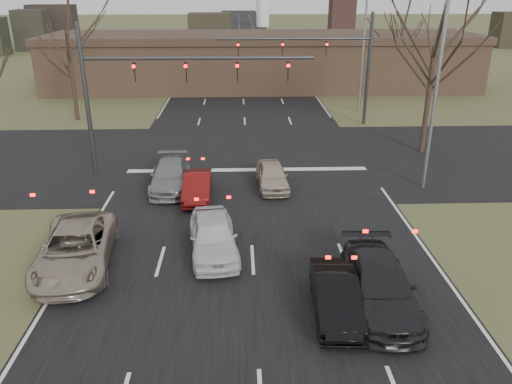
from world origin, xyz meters
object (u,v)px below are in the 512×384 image
at_px(car_silver_suv, 76,249).
at_px(car_white_sedan, 213,236).
at_px(streetlight_right_far, 362,42).
at_px(car_silver_ahead, 272,176).
at_px(car_grey_ahead, 170,176).
at_px(building, 262,61).
at_px(mast_arm_far, 330,56).
at_px(car_black_hatch, 336,296).
at_px(car_red_ahead, 197,186).
at_px(streetlight_right_near, 434,79).
at_px(car_charcoal_sedan, 379,285).
at_px(mast_arm_near, 147,80).

bearing_deg(car_silver_suv, car_white_sedan, 3.25).
height_order(streetlight_right_far, car_silver_ahead, streetlight_right_far).
height_order(streetlight_right_far, car_grey_ahead, streetlight_right_far).
relative_size(building, car_silver_suv, 7.72).
height_order(mast_arm_far, car_black_hatch, mast_arm_far).
bearing_deg(building, car_red_ahead, -98.88).
distance_m(streetlight_right_near, car_charcoal_sedan, 12.13).
distance_m(car_silver_suv, car_silver_ahead, 10.86).
distance_m(car_silver_suv, car_grey_ahead, 8.13).
relative_size(car_white_sedan, car_black_hatch, 1.12).
bearing_deg(car_charcoal_sedan, car_grey_ahead, 129.56).
xyz_separation_m(car_silver_suv, car_black_hatch, (9.02, -3.15, -0.12)).
height_order(building, car_silver_ahead, building).
distance_m(car_charcoal_sedan, car_silver_ahead, 10.75).
bearing_deg(car_black_hatch, car_silver_ahead, 99.80).
height_order(building, car_charcoal_sedan, building).
xyz_separation_m(mast_arm_far, car_red_ahead, (-8.70, -13.91, -4.40)).
relative_size(car_white_sedan, car_charcoal_sedan, 0.87).
bearing_deg(car_white_sedan, car_charcoal_sedan, -40.01).
bearing_deg(car_silver_suv, car_charcoal_sedan, -21.21).
xyz_separation_m(mast_arm_near, car_silver_ahead, (6.45, -2.63, -4.43)).
distance_m(car_silver_suv, car_charcoal_sedan, 10.85).
relative_size(building, car_grey_ahead, 9.03).
bearing_deg(car_silver_suv, car_silver_ahead, 38.13).
height_order(car_black_hatch, car_silver_ahead, car_black_hatch).
distance_m(mast_arm_far, car_grey_ahead, 16.72).
xyz_separation_m(streetlight_right_near, car_black_hatch, (-6.30, -10.42, -4.94)).
bearing_deg(car_black_hatch, car_red_ahead, 120.82).
distance_m(building, car_white_sedan, 34.64).
xyz_separation_m(streetlight_right_far, car_white_sedan, (-10.82, -23.41, -4.84)).
bearing_deg(mast_arm_near, car_grey_ahead, -64.14).
bearing_deg(car_white_sedan, car_black_hatch, -51.68).
bearing_deg(car_black_hatch, streetlight_right_near, 61.76).
bearing_deg(car_silver_ahead, car_silver_suv, -138.08).
bearing_deg(streetlight_right_far, car_black_hatch, -103.93).
bearing_deg(building, streetlight_right_near, -76.31).
xyz_separation_m(mast_arm_near, car_black_hatch, (7.75, -13.42, -4.43)).
relative_size(car_silver_suv, car_black_hatch, 1.40).
bearing_deg(car_silver_ahead, car_white_sedan, -114.67).
height_order(streetlight_right_far, car_black_hatch, streetlight_right_far).
relative_size(mast_arm_near, streetlight_right_far, 1.21).
xyz_separation_m(car_white_sedan, car_grey_ahead, (-2.50, 6.87, -0.07)).
xyz_separation_m(car_grey_ahead, car_red_ahead, (1.48, -1.37, -0.07)).
bearing_deg(car_charcoal_sedan, car_silver_suv, 167.53).
xyz_separation_m(streetlight_right_far, car_silver_ahead, (-8.10, -16.63, -4.94)).
relative_size(car_grey_ahead, car_red_ahead, 1.26).
bearing_deg(car_red_ahead, car_white_sedan, -80.33).
distance_m(car_white_sedan, car_black_hatch, 5.69).
distance_m(car_grey_ahead, car_red_ahead, 2.02).
xyz_separation_m(streetlight_right_far, car_silver_suv, (-15.82, -24.27, -4.82)).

